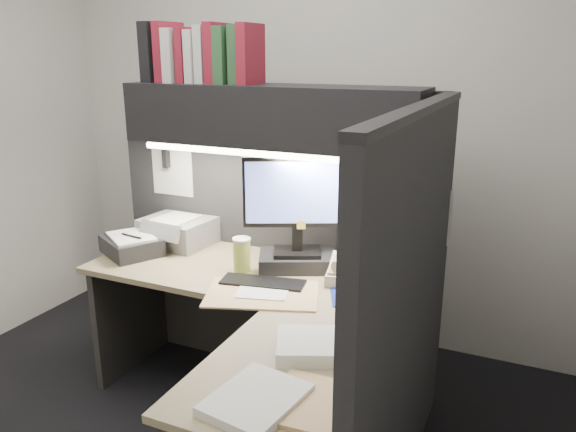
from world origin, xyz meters
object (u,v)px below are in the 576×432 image
object	(u,v)px
monitor	(297,225)
coffee_cup	(242,255)
desk	(258,393)
keyboard	(263,283)
notebook_stack	(132,246)
printer	(179,230)
telephone	(353,271)
overhead_shelf	(271,115)

from	to	relation	value
monitor	coffee_cup	bearing A→B (deg)	-172.79
desk	monitor	distance (m)	0.88
keyboard	notebook_stack	xyz separation A→B (m)	(-0.86, 0.09, 0.04)
monitor	keyboard	distance (m)	0.35
keyboard	notebook_stack	size ratio (longest dim) A/B	1.28
coffee_cup	desk	bearing A→B (deg)	-56.01
printer	notebook_stack	xyz separation A→B (m)	(-0.13, -0.26, -0.03)
keyboard	telephone	bearing A→B (deg)	20.65
telephone	keyboard	bearing A→B (deg)	-159.22
telephone	printer	distance (m)	1.11
overhead_shelf	printer	xyz separation A→B (m)	(-0.61, 0.03, -0.69)
telephone	notebook_stack	world-z (taller)	telephone
keyboard	monitor	bearing A→B (deg)	66.61
desk	notebook_stack	bearing A→B (deg)	153.75
printer	desk	bearing A→B (deg)	-34.58
telephone	printer	size ratio (longest dim) A/B	0.65
telephone	monitor	bearing A→B (deg)	162.23
desk	coffee_cup	bearing A→B (deg)	123.99
overhead_shelf	coffee_cup	size ratio (longest dim) A/B	9.42
printer	notebook_stack	distance (m)	0.30
monitor	keyboard	xyz separation A→B (m)	(-0.06, -0.27, -0.22)
coffee_cup	notebook_stack	size ratio (longest dim) A/B	0.52
desk	telephone	size ratio (longest dim) A/B	6.89
desk	telephone	xyz separation A→B (m)	(0.19, 0.66, 0.34)
overhead_shelf	coffee_cup	world-z (taller)	overhead_shelf
desk	telephone	world-z (taller)	telephone
overhead_shelf	desk	bearing A→B (deg)	-68.21
monitor	telephone	distance (m)	0.37
monitor	coffee_cup	xyz separation A→B (m)	(-0.24, -0.15, -0.15)
monitor	notebook_stack	xyz separation A→B (m)	(-0.92, -0.18, -0.18)
desk	monitor	size ratio (longest dim) A/B	2.91
keyboard	telephone	world-z (taller)	telephone
coffee_cup	printer	distance (m)	0.59
printer	monitor	bearing A→B (deg)	-0.09
monitor	overhead_shelf	bearing A→B (deg)	137.32
monitor	telephone	world-z (taller)	monitor
telephone	coffee_cup	bearing A→B (deg)	-179.30
telephone	notebook_stack	bearing A→B (deg)	176.05
keyboard	notebook_stack	world-z (taller)	notebook_stack
monitor	printer	xyz separation A→B (m)	(-0.78, 0.08, -0.16)
desk	keyboard	world-z (taller)	keyboard
keyboard	telephone	distance (m)	0.44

